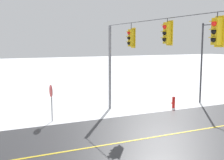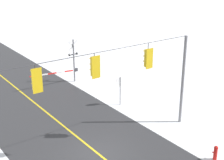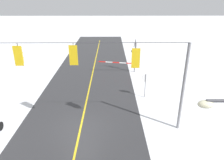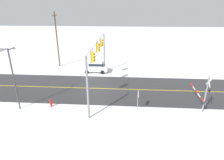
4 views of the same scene
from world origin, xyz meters
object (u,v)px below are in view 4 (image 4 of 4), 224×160
railroad_crossing (204,93)px  stop_sign (138,96)px  utility_pole (57,39)px  streetlamp_near (14,74)px  fire_hydrant (51,103)px  parked_car_white (96,67)px

railroad_crossing → stop_sign: bearing=95.7°
utility_pole → streetlamp_near: bearing=-176.9°
fire_hydrant → utility_pole: utility_pole is taller
parked_car_white → fire_hydrant: bearing=165.0°
stop_sign → parked_car_white: bearing=27.6°
fire_hydrant → parked_car_white: bearing=-15.0°
stop_sign → streetlamp_near: 12.68m
streetlamp_near → utility_pole: (15.07, 0.81, 0.89)m
railroad_crossing → parked_car_white: 17.07m
stop_sign → streetlamp_near: bearing=91.2°
parked_car_white → streetlamp_near: (-12.07, 6.30, 2.96)m
railroad_crossing → fire_hydrant: size_ratio=5.52×
railroad_crossing → parked_car_white: bearing=49.1°
stop_sign → utility_pole: utility_pole is taller
stop_sign → railroad_crossing: size_ratio=0.48×
stop_sign → railroad_crossing: (0.67, -6.70, 0.25)m
railroad_crossing → parked_car_white: railroad_crossing is taller
stop_sign → parked_car_white: size_ratio=0.56×
railroad_crossing → fire_hydrant: 16.09m
fire_hydrant → utility_pole: (14.63, 3.99, 4.34)m
stop_sign → railroad_crossing: bearing=-84.3°
railroad_crossing → streetlamp_near: streetlamp_near is taller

